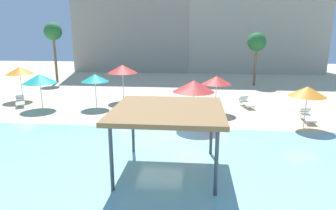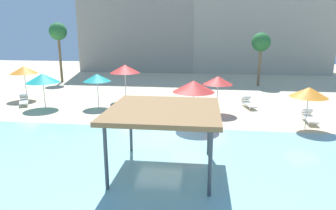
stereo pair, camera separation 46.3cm
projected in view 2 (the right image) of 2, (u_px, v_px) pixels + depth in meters
ground_plane at (159, 137)px, 16.34m from camera, size 80.00×80.00×0.00m
lagoon_water at (139, 183)px, 11.27m from camera, size 44.00×13.50×0.04m
shade_pavilion at (164, 112)px, 11.79m from camera, size 4.35×4.35×2.66m
beach_umbrella_red_0 at (218, 80)px, 20.66m from camera, size 2.06×2.06×2.59m
beach_umbrella_red_1 at (194, 86)px, 17.49m from camera, size 2.46×2.46×2.81m
beach_umbrella_orange_2 at (309, 92)px, 17.11m from camera, size 2.11×2.11×2.50m
beach_umbrella_teal_3 at (97, 78)px, 22.32m from camera, size 2.03×2.03×2.51m
beach_umbrella_teal_4 at (43, 78)px, 22.06m from camera, size 2.44×2.44×2.58m
beach_umbrella_red_5 at (125, 69)px, 24.32m from camera, size 2.45×2.45×2.97m
beach_umbrella_orange_6 at (24, 70)px, 24.88m from camera, size 2.23×2.23×2.78m
lounge_chair_0 at (24, 100)px, 23.44m from camera, size 1.48×1.94×0.74m
lounge_chair_1 at (248, 103)px, 22.60m from camera, size 1.01×1.98×0.74m
lounge_chair_3 at (309, 117)px, 18.89m from camera, size 0.70×1.92×0.74m
palm_tree_0 at (261, 43)px, 30.59m from camera, size 1.90×1.90×5.48m
palm_tree_2 at (58, 33)px, 32.72m from camera, size 1.90×1.90×6.53m
hotel_block_0 at (141, 8)px, 44.55m from camera, size 16.03×10.32×18.04m
hotel_block_1 at (257, 1)px, 41.55m from camera, size 19.23×8.26×19.25m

